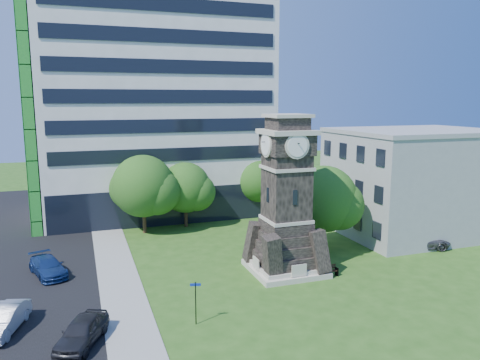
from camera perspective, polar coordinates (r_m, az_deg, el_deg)
name	(u,v)px	position (r m, az deg, el deg)	size (l,w,h in m)	color
ground	(259,285)	(34.77, 2.30, -12.68)	(160.00, 160.00, 0.00)	#275016
sidewalk	(118,276)	(37.38, -14.62, -11.31)	(3.00, 70.00, 0.06)	gray
clock_tower	(286,205)	(36.06, 5.64, -3.09)	(5.40, 5.40, 12.22)	beige
office_tall	(153,91)	(56.40, -10.54, 10.56)	(26.20, 15.11, 28.60)	white
office_low	(415,181)	(50.11, 20.56, -0.13)	(15.20, 12.20, 10.40)	#9A9D9F
car_street_south	(82,331)	(28.26, -18.71, -17.08)	(1.76, 4.38, 1.49)	black
car_street_mid	(4,320)	(31.33, -26.83, -14.94)	(1.54, 4.42, 1.46)	#AFB1B7
car_street_north	(48,267)	(39.13, -22.38, -9.75)	(1.94, 4.78, 1.39)	navy
car_east_lot	(419,240)	(45.48, 21.00, -6.89)	(2.49, 5.40, 1.50)	#48484D
park_bench	(327,271)	(36.72, 10.58, -10.83)	(1.68, 0.45, 0.87)	black
street_sign	(196,298)	(28.70, -5.43, -14.13)	(0.64, 0.06, 2.66)	black
tree_nw	(144,188)	(47.46, -11.61, -0.95)	(6.84, 6.22, 7.92)	#332114
tree_nc	(186,189)	(49.27, -6.59, -1.10)	(5.83, 5.30, 6.87)	#332114
tree_ne	(257,182)	(53.74, 2.13, -0.21)	(5.63, 5.11, 6.71)	#332114
tree_east	(325,201)	(41.90, 10.28, -2.52)	(6.47, 5.88, 7.61)	#332114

